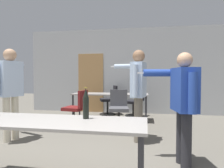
{
  "coord_description": "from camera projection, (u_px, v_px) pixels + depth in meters",
  "views": [
    {
      "loc": [
        0.84,
        -1.5,
        1.24
      ],
      "look_at": [
        0.17,
        2.34,
        1.1
      ],
      "focal_mm": 32.0,
      "sensor_mm": 36.0,
      "label": 1
    }
  ],
  "objects": [
    {
      "name": "conference_table_far",
      "position": [
        110.0,
        96.0,
        5.73
      ],
      "size": [
        2.16,
        0.69,
        0.76
      ],
      "color": "gray",
      "rests_on": "ground_plane"
    },
    {
      "name": "person_left_plaid",
      "position": [
        10.0,
        85.0,
        3.84
      ],
      "size": [
        0.74,
        0.78,
        1.78
      ],
      "rotation": [
        0.0,
        0.0,
        1.24
      ],
      "color": "beige",
      "rests_on": "ground_plane"
    },
    {
      "name": "conference_table_near",
      "position": [
        52.0,
        127.0,
        2.21
      ],
      "size": [
        2.07,
        0.69,
        0.76
      ],
      "color": "gray",
      "rests_on": "ground_plane"
    },
    {
      "name": "office_chair_near_pushed",
      "position": [
        136.0,
        103.0,
        6.27
      ],
      "size": [
        0.64,
        0.6,
        0.91
      ],
      "rotation": [
        0.0,
        0.0,
        1.22
      ],
      "color": "black",
      "rests_on": "ground_plane"
    },
    {
      "name": "beer_bottle",
      "position": [
        86.0,
        104.0,
        2.29
      ],
      "size": [
        0.07,
        0.07,
        0.36
      ],
      "color": "black",
      "rests_on": "conference_table_near"
    },
    {
      "name": "office_chair_mid_tucked",
      "position": [
        76.0,
        110.0,
        4.99
      ],
      "size": [
        0.58,
        0.52,
        0.9
      ],
      "rotation": [
        0.0,
        0.0,
        1.43
      ],
      "color": "black",
      "rests_on": "ground_plane"
    },
    {
      "name": "person_center_tall",
      "position": [
        183.0,
        99.0,
        2.76
      ],
      "size": [
        0.82,
        0.67,
        1.58
      ],
      "rotation": [
        0.0,
        0.0,
        1.75
      ],
      "color": "#28282D",
      "rests_on": "ground_plane"
    },
    {
      "name": "back_wall",
      "position": [
        121.0,
        71.0,
        6.89
      ],
      "size": [
        6.61,
        0.12,
        2.89
      ],
      "color": "#B2B5B7",
      "rests_on": "ground_plane"
    },
    {
      "name": "office_chair_far_left",
      "position": [
        119.0,
        110.0,
        4.92
      ],
      "size": [
        0.52,
        0.58,
        0.92
      ],
      "rotation": [
        0.0,
        0.0,
        3.29
      ],
      "color": "black",
      "rests_on": "ground_plane"
    },
    {
      "name": "drink_cup",
      "position": [
        123.0,
        92.0,
        5.51
      ],
      "size": [
        0.08,
        0.08,
        0.1
      ],
      "color": "#2866A3",
      "rests_on": "conference_table_far"
    },
    {
      "name": "office_chair_side_rolled",
      "position": [
        110.0,
        101.0,
        6.54
      ],
      "size": [
        0.64,
        0.6,
        0.95
      ],
      "rotation": [
        0.0,
        0.0,
        1.92
      ],
      "color": "black",
      "rests_on": "ground_plane"
    },
    {
      "name": "person_far_watching",
      "position": [
        138.0,
        86.0,
        3.84
      ],
      "size": [
        0.76,
        0.71,
        1.75
      ],
      "rotation": [
        0.0,
        0.0,
        1.37
      ],
      "color": "slate",
      "rests_on": "ground_plane"
    }
  ]
}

